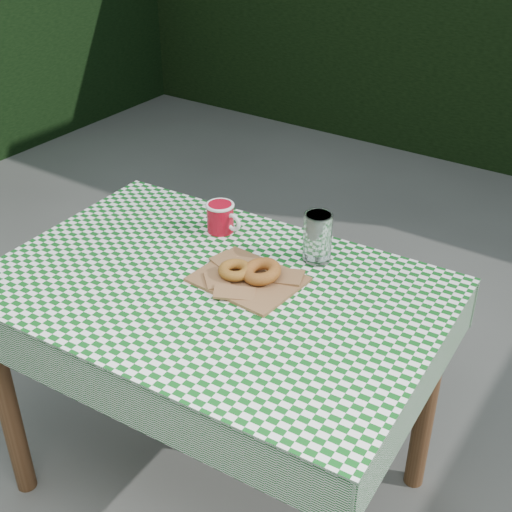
# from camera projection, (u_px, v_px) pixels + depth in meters

# --- Properties ---
(ground) EXTENTS (60.00, 60.00, 0.00)m
(ground) POSITION_uv_depth(u_px,v_px,m) (267.00, 507.00, 2.12)
(ground) COLOR #484843
(ground) RESTS_ON ground
(table) EXTENTS (1.20, 0.83, 0.75)m
(table) POSITION_uv_depth(u_px,v_px,m) (218.00, 395.00, 2.01)
(table) COLOR brown
(table) RESTS_ON ground
(tablecloth) EXTENTS (1.22, 0.85, 0.01)m
(tablecloth) POSITION_uv_depth(u_px,v_px,m) (213.00, 287.00, 1.81)
(tablecloth) COLOR #0C4D15
(tablecloth) RESTS_ON table
(paper_bag) EXTENTS (0.28, 0.23, 0.01)m
(paper_bag) POSITION_uv_depth(u_px,v_px,m) (248.00, 279.00, 1.82)
(paper_bag) COLOR brown
(paper_bag) RESTS_ON tablecloth
(bagel_front) EXTENTS (0.10, 0.10, 0.03)m
(bagel_front) POSITION_uv_depth(u_px,v_px,m) (235.00, 270.00, 1.82)
(bagel_front) COLOR olive
(bagel_front) RESTS_ON paper_bag
(bagel_back) EXTENTS (0.15, 0.15, 0.03)m
(bagel_back) POSITION_uv_depth(u_px,v_px,m) (261.00, 271.00, 1.81)
(bagel_back) COLOR #9C6020
(bagel_back) RESTS_ON paper_bag
(coffee_mug) EXTENTS (0.17, 0.17, 0.09)m
(coffee_mug) POSITION_uv_depth(u_px,v_px,m) (220.00, 217.00, 2.04)
(coffee_mug) COLOR #A70A1D
(coffee_mug) RESTS_ON tablecloth
(drinking_glass) EXTENTS (0.08, 0.08, 0.14)m
(drinking_glass) POSITION_uv_depth(u_px,v_px,m) (318.00, 238.00, 1.88)
(drinking_glass) COLOR white
(drinking_glass) RESTS_ON tablecloth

